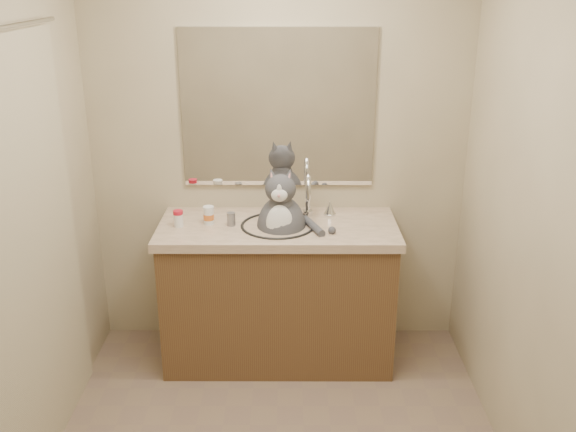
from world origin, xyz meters
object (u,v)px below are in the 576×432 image
at_px(pill_bottle_redcap, 178,218).
at_px(cat, 282,223).
at_px(pill_bottle_orange, 209,215).
at_px(grey_canister, 231,219).

bearing_deg(pill_bottle_redcap, cat, 0.27).
xyz_separation_m(cat, pill_bottle_orange, (-0.41, 0.04, 0.03)).
distance_m(cat, pill_bottle_redcap, 0.57).
height_order(cat, pill_bottle_orange, cat).
distance_m(pill_bottle_orange, grey_canister, 0.13).
height_order(pill_bottle_redcap, grey_canister, pill_bottle_redcap).
distance_m(cat, pill_bottle_orange, 0.41).
relative_size(pill_bottle_orange, grey_canister, 1.36).
bearing_deg(pill_bottle_redcap, grey_canister, 3.32).
height_order(cat, grey_canister, cat).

